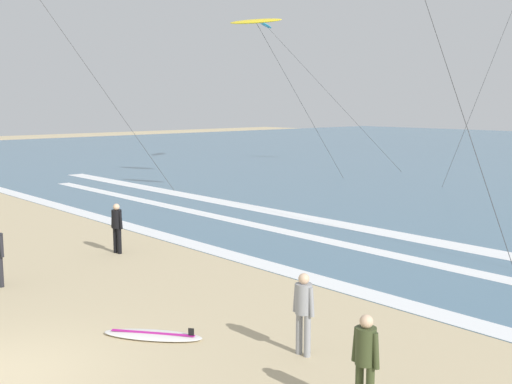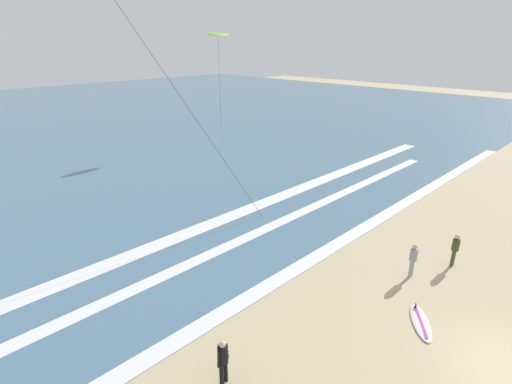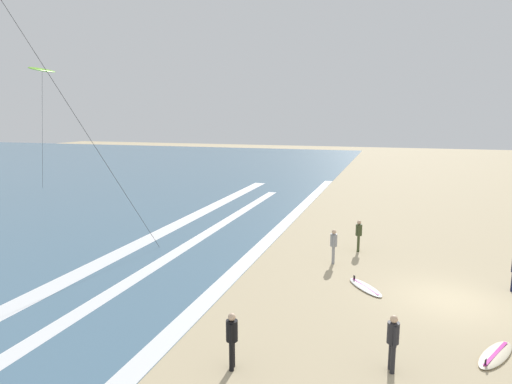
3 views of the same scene
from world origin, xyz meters
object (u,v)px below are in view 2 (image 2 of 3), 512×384
at_px(surfer_foreground_main, 223,359).
at_px(surfboard_near_water, 421,322).
at_px(surfer_background_far, 455,247).
at_px(surfer_left_near, 413,258).
at_px(kite_lime_mid_center, 218,35).

height_order(surfer_foreground_main, surfboard_near_water, surfer_foreground_main).
bearing_deg(surfer_foreground_main, surfer_background_far, -11.50).
bearing_deg(surfboard_near_water, surfer_left_near, 31.46).
bearing_deg(surfer_foreground_main, surfer_left_near, -8.56).
relative_size(surfer_background_far, kite_lime_mid_center, 0.15).
bearing_deg(surfer_background_far, surfboard_near_water, -172.12).
xyz_separation_m(surfer_foreground_main, kite_lime_mid_center, (19.52, 23.46, 9.34)).
bearing_deg(kite_lime_mid_center, surfboard_near_water, -115.47).
relative_size(surfer_foreground_main, surfer_left_near, 1.00).
xyz_separation_m(surfer_foreground_main, surfboard_near_water, (6.88, -3.08, -0.91)).
height_order(surfer_background_far, surfboard_near_water, surfer_background_far).
distance_m(surfer_left_near, surfboard_near_water, 3.27).
distance_m(surfboard_near_water, kite_lime_mid_center, 31.12).
distance_m(surfer_foreground_main, surfboard_near_water, 7.60).
height_order(surfer_foreground_main, kite_lime_mid_center, kite_lime_mid_center).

